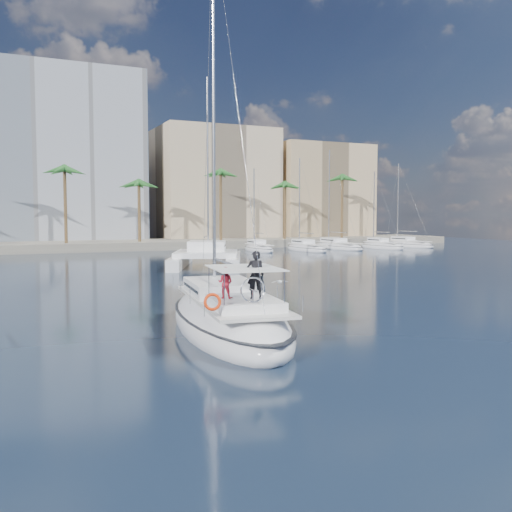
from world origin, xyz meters
name	(u,v)px	position (x,y,z in m)	size (l,w,h in m)	color
ground	(289,316)	(0.00, 0.00, 0.00)	(160.00, 160.00, 0.00)	black
quay	(96,245)	(0.00, 61.00, 0.60)	(120.00, 14.00, 1.20)	gray
building_modern	(3,158)	(-12.00, 73.00, 14.00)	(42.00, 16.00, 28.00)	silver
building_beige	(215,187)	(22.00, 70.00, 10.00)	(20.00, 14.00, 20.00)	#C2AA8B
building_tan_right	(318,194)	(42.00, 68.00, 9.00)	(18.00, 12.00, 18.00)	tan
palm_centre	(99,178)	(0.00, 57.00, 10.28)	(3.60, 3.60, 12.30)	brown
palm_right	(310,183)	(34.00, 57.00, 10.28)	(3.60, 3.60, 12.30)	brown
main_sloop	(228,319)	(-4.20, -2.32, 0.57)	(6.13, 13.75, 19.69)	white
catamaran	(207,255)	(5.55, 27.85, 1.17)	(11.09, 14.50, 18.82)	white
seagull	(280,282)	(2.28, 5.51, 1.04)	(1.11, 0.47, 0.20)	silver
moored_yacht_a	(259,251)	(20.00, 47.00, 0.00)	(2.72, 9.35, 11.90)	white
moored_yacht_b	(306,251)	(26.50, 45.00, 0.00)	(3.14, 10.78, 13.72)	white
moored_yacht_c	(338,249)	(33.00, 47.00, 0.00)	(3.55, 12.21, 15.54)	white
moored_yacht_d	(382,249)	(39.50, 45.00, 0.00)	(2.72, 9.35, 11.90)	white
moored_yacht_e	(407,247)	(46.00, 47.00, 0.00)	(3.14, 10.78, 13.72)	white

